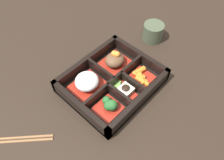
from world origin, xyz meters
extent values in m
plane|color=black|center=(0.00, 0.00, 0.00)|extent=(3.00, 3.00, 0.00)
cube|color=black|center=(0.00, 0.00, 0.01)|extent=(0.26, 0.22, 0.01)
cube|color=black|center=(0.00, -0.10, 0.02)|extent=(0.26, 0.01, 0.05)
cube|color=black|center=(0.00, 0.10, 0.02)|extent=(0.26, 0.01, 0.05)
cube|color=black|center=(-0.12, 0.00, 0.02)|extent=(0.01, 0.22, 0.05)
cube|color=black|center=(0.12, 0.00, 0.02)|extent=(0.01, 0.22, 0.05)
cube|color=black|center=(0.00, -0.01, 0.02)|extent=(0.23, 0.01, 0.05)
cube|color=black|center=(-0.03, -0.05, 0.02)|extent=(0.01, 0.09, 0.05)
cube|color=black|center=(0.03, -0.05, 0.02)|extent=(0.01, 0.09, 0.05)
cube|color=black|center=(0.00, 0.04, 0.02)|extent=(0.01, 0.10, 0.05)
cube|color=maroon|center=(-0.06, 0.04, 0.01)|extent=(0.10, 0.08, 0.01)
ellipsoid|color=silver|center=(-0.06, 0.04, 0.04)|extent=(0.07, 0.07, 0.04)
cube|color=maroon|center=(0.06, 0.04, 0.01)|extent=(0.10, 0.08, 0.01)
ellipsoid|color=brown|center=(0.06, 0.04, 0.03)|extent=(0.06, 0.06, 0.04)
sphere|color=orange|center=(0.06, 0.04, 0.05)|extent=(0.02, 0.02, 0.02)
sphere|color=orange|center=(0.06, 0.05, 0.05)|extent=(0.02, 0.02, 0.02)
cube|color=maroon|center=(-0.07, -0.05, 0.01)|extent=(0.07, 0.06, 0.01)
sphere|color=#265B28|center=(-0.06, -0.06, 0.03)|extent=(0.03, 0.03, 0.03)
sphere|color=#265B28|center=(-0.07, -0.05, 0.03)|extent=(0.03, 0.03, 0.03)
sphere|color=#265B28|center=(-0.06, -0.04, 0.03)|extent=(0.02, 0.02, 0.02)
cube|color=maroon|center=(0.00, -0.05, 0.01)|extent=(0.04, 0.06, 0.01)
cube|color=beige|center=(0.00, -0.05, 0.02)|extent=(0.04, 0.04, 0.02)
ellipsoid|color=black|center=(0.00, -0.05, 0.04)|extent=(0.02, 0.02, 0.01)
cube|color=maroon|center=(0.07, -0.05, 0.01)|extent=(0.07, 0.06, 0.01)
cylinder|color=orange|center=(0.08, -0.04, 0.02)|extent=(0.04, 0.02, 0.02)
cylinder|color=orange|center=(0.06, -0.06, 0.02)|extent=(0.03, 0.04, 0.01)
cylinder|color=orange|center=(0.07, -0.06, 0.02)|extent=(0.01, 0.04, 0.01)
cylinder|color=orange|center=(0.06, -0.07, 0.02)|extent=(0.02, 0.04, 0.01)
cylinder|color=orange|center=(0.07, -0.04, 0.02)|extent=(0.02, 0.04, 0.01)
cube|color=maroon|center=(0.01, -0.01, 0.01)|extent=(0.04, 0.04, 0.01)
cylinder|color=#75A84C|center=(0.00, -0.01, 0.02)|extent=(0.03, 0.03, 0.00)
cylinder|color=#75A84C|center=(0.01, -0.01, 0.02)|extent=(0.02, 0.02, 0.00)
cylinder|color=#75A84C|center=(0.00, -0.02, 0.02)|extent=(0.02, 0.02, 0.00)
cylinder|color=#75A84C|center=(0.01, -0.01, 0.02)|extent=(0.03, 0.03, 0.00)
cylinder|color=#424C38|center=(0.24, 0.04, 0.03)|extent=(0.07, 0.07, 0.06)
cylinder|color=#597A38|center=(0.24, 0.04, 0.06)|extent=(0.06, 0.06, 0.01)
cylinder|color=brown|center=(-0.30, 0.07, 0.00)|extent=(0.17, 0.16, 0.01)
cylinder|color=brown|center=(-0.30, 0.08, 0.00)|extent=(0.17, 0.16, 0.01)
camera|label=1|loc=(-0.28, -0.26, 0.52)|focal=35.00mm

